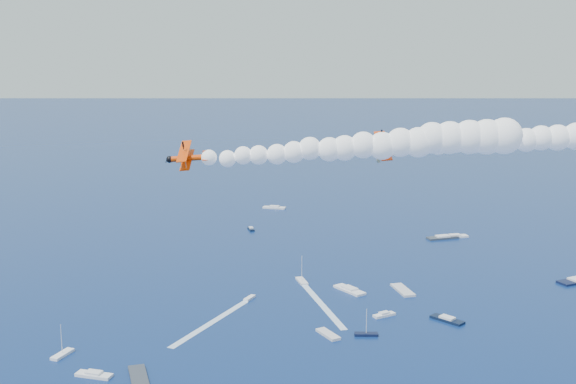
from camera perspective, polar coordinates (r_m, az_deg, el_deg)
The scene contains 6 objects.
biplane_lead at distance 115.81m, azimuth 7.48°, elevation 3.29°, with size 7.35×8.24×4.97m, color #E03604, non-canonical shape.
biplane_trail at distance 113.44m, azimuth -7.63°, elevation 2.58°, with size 6.48×7.26×4.38m, color #E63E04, non-canonical shape.
smoke_trail_lead at distance 120.94m, azimuth 19.43°, elevation 3.98°, with size 44.27×26.58×9.19m, color white, non-canonical shape.
smoke_trail_trail at distance 112.12m, azimuth 5.15°, elevation 3.50°, with size 44.27×26.58×9.19m, color white, non-canonical shape.
spectator_boats at distance 234.14m, azimuth 9.41°, elevation -7.35°, with size 191.35×181.95×0.70m.
boat_wakes at distance 211.94m, azimuth -1.48°, elevation -9.32°, with size 36.54×60.23×0.04m.
Camera 1 is at (57.02, -83.60, 75.24)m, focal length 46.49 mm.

